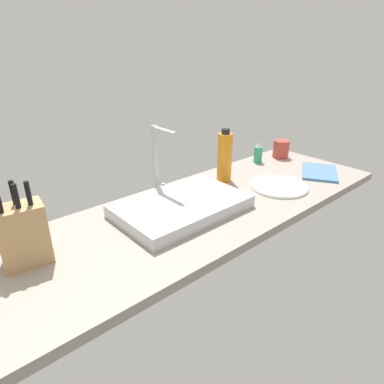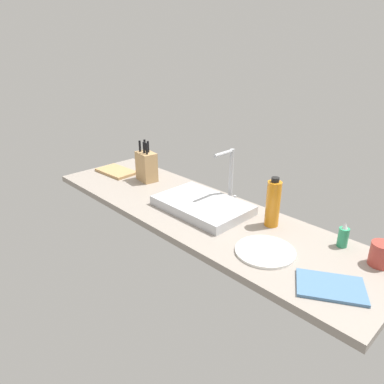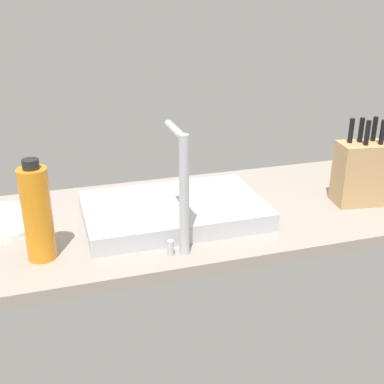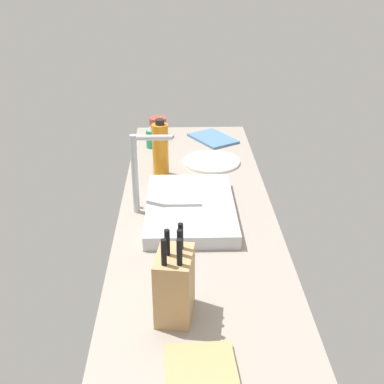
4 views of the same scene
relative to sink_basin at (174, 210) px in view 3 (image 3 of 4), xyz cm
name	(u,v)px [view 3 (image 3 of 4)]	position (x,y,z in cm)	size (l,w,h in cm)	color
countertop_slab	(175,220)	(-1.03, -2.42, -4.19)	(199.66, 57.54, 3.50)	gray
sink_basin	(174,210)	(0.00, 0.00, 0.00)	(49.43, 31.90, 4.89)	#B7BABF
faucet	(182,184)	(2.78, 18.22, 15.25)	(5.50, 14.99, 30.02)	#B7BABF
knife_block	(359,172)	(-55.35, 5.42, 7.26)	(14.53, 10.99, 25.79)	tan
water_bottle	(37,213)	(35.82, 11.71, 9.24)	(6.85, 6.85, 24.86)	orange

